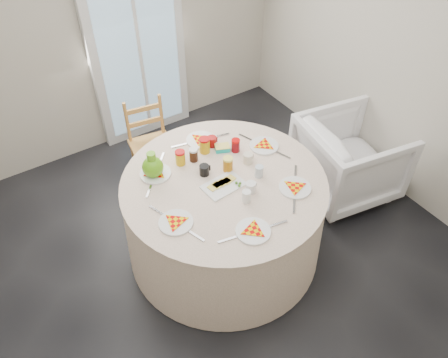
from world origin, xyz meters
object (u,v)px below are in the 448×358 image
wooden_chair (152,142)px  green_pitcher (153,166)px  armchair (349,158)px  table (224,217)px

wooden_chair → green_pitcher: (-0.31, -0.74, 0.40)m
wooden_chair → green_pitcher: green_pitcher is taller
armchair → green_pitcher: bearing=87.9°
table → armchair: armchair is taller
armchair → green_pitcher: (-1.76, 0.38, 0.48)m
table → wooden_chair: (-0.09, 1.09, 0.09)m
table → green_pitcher: bearing=139.2°
table → green_pitcher: 0.73m
armchair → table: bearing=98.7°
table → wooden_chair: 1.09m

